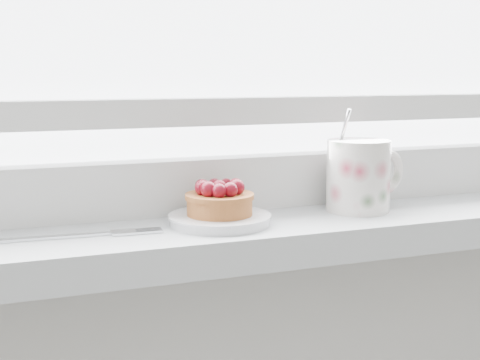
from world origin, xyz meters
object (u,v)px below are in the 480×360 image
saucer (220,219)px  fork (80,235)px  floral_mug (360,174)px  raspberry_tart (220,199)px

saucer → fork: 0.17m
saucer → floral_mug: bearing=3.0°
floral_mug → saucer: bearing=-177.0°
saucer → fork: size_ratio=0.68×
saucer → floral_mug: floral_mug is taller
floral_mug → fork: floral_mug is taller
floral_mug → fork: 0.37m
raspberry_tart → saucer: bearing=45.8°
saucer → floral_mug: (0.20, 0.01, 0.04)m
floral_mug → fork: (-0.36, -0.01, -0.05)m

